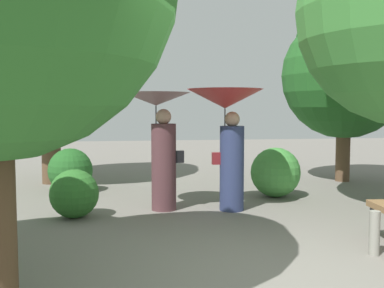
# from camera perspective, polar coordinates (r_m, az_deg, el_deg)

# --- Properties ---
(ground_plane) EXTENTS (40.00, 40.00, 0.00)m
(ground_plane) POSITION_cam_1_polar(r_m,az_deg,el_deg) (4.67, 8.03, -17.05)
(ground_plane) COLOR slate
(person_left) EXTENTS (1.14, 1.14, 1.97)m
(person_left) POSITION_cam_1_polar(r_m,az_deg,el_deg) (7.62, -4.05, 1.65)
(person_left) COLOR #563338
(person_left) RESTS_ON ground
(person_right) EXTENTS (1.26, 1.26, 2.03)m
(person_right) POSITION_cam_1_polar(r_m,az_deg,el_deg) (7.58, 4.44, 2.90)
(person_right) COLOR navy
(person_right) RESTS_ON ground
(tree_near_left) EXTENTS (3.61, 3.61, 5.48)m
(tree_near_left) POSITION_cam_1_polar(r_m,az_deg,el_deg) (10.95, -17.56, 13.48)
(tree_near_left) COLOR brown
(tree_near_left) RESTS_ON ground
(tree_near_right) EXTENTS (2.91, 2.91, 4.28)m
(tree_near_right) POSITION_cam_1_polar(r_m,az_deg,el_deg) (11.26, 18.62, 9.17)
(tree_near_right) COLOR brown
(tree_near_right) RESTS_ON ground
(bush_path_left) EXTENTS (0.90, 0.90, 0.90)m
(bush_path_left) POSITION_cam_1_polar(r_m,az_deg,el_deg) (9.62, -14.99, -3.20)
(bush_path_left) COLOR #235B23
(bush_path_left) RESTS_ON ground
(bush_path_right) EXTENTS (0.76, 0.76, 0.76)m
(bush_path_right) POSITION_cam_1_polar(r_m,az_deg,el_deg) (7.37, -14.53, -6.04)
(bush_path_right) COLOR #2D6B28
(bush_path_right) RESTS_ON ground
(bush_behind_bench) EXTENTS (0.96, 0.96, 0.96)m
(bush_behind_bench) POSITION_cam_1_polar(r_m,az_deg,el_deg) (8.94, 10.42, -3.51)
(bush_behind_bench) COLOR #428C3D
(bush_behind_bench) RESTS_ON ground
(path_marker_post) EXTENTS (0.12, 0.12, 0.52)m
(path_marker_post) POSITION_cam_1_polar(r_m,az_deg,el_deg) (5.80, 21.89, -10.32)
(path_marker_post) COLOR gray
(path_marker_post) RESTS_ON ground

